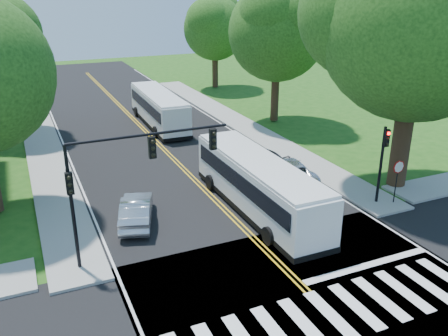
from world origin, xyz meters
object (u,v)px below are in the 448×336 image
hatchback (136,210)px  signal_ne (383,155)px  signal_nw (126,169)px  bus_lead (258,184)px  suv (289,171)px  dark_sedan (262,158)px  bus_follow (159,108)px

hatchback → signal_ne: bearing=-176.5°
signal_nw → bus_lead: size_ratio=0.62×
suv → dark_sedan: bearing=-74.8°
signal_nw → bus_follow: signal_nw is taller
bus_lead → bus_follow: size_ratio=1.02×
signal_ne → bus_lead: bearing=162.8°
signal_nw → hatchback: (1.04, 3.34, -3.65)m
signal_nw → signal_ne: bearing=0.0°
signal_nw → dark_sedan: (10.91, 7.99, -3.77)m
signal_nw → dark_sedan: 14.03m
bus_lead → hatchback: (-6.43, 1.29, -0.85)m
bus_follow → hatchback: bus_follow is taller
bus_lead → suv: bus_lead is taller
bus_follow → hatchback: size_ratio=2.60×
bus_lead → suv: size_ratio=2.32×
signal_ne → suv: signal_ne is taller
bus_lead → dark_sedan: bearing=-120.2°
signal_nw → dark_sedan: bearing=36.2°
signal_ne → hatchback: signal_ne is taller
signal_nw → signal_ne: (14.06, 0.01, -1.41)m
suv → hatchback: bearing=17.5°
signal_ne → suv: bearing=119.2°
hatchback → signal_nw: bearing=90.5°
bus_lead → suv: (3.80, 2.95, -0.88)m
signal_nw → dark_sedan: size_ratio=1.73×
hatchback → dark_sedan: hatchback is taller
bus_lead → bus_follow: 18.70m
signal_nw → bus_lead: signal_nw is taller
bus_follow → signal_nw: bearing=71.7°
signal_nw → suv: 12.86m
bus_follow → suv: bus_follow is taller
hatchback → suv: size_ratio=0.88×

